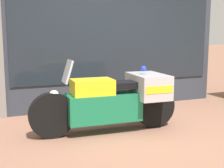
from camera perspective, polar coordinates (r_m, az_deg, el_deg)
name	(u,v)px	position (r m, az deg, el deg)	size (l,w,h in m)	color
ground_plane	(143,134)	(4.89, 5.73, -9.02)	(60.00, 60.00, 0.00)	#8E604C
shop_building	(83,12)	(6.38, -5.40, 12.92)	(5.27, 0.55, 3.87)	#333842
window_display	(112,84)	(6.70, -0.02, 0.06)	(4.07, 0.30, 1.90)	slate
paramedic_motorcycle	(117,98)	(4.88, 0.86, -2.63)	(2.36, 0.81, 1.15)	black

